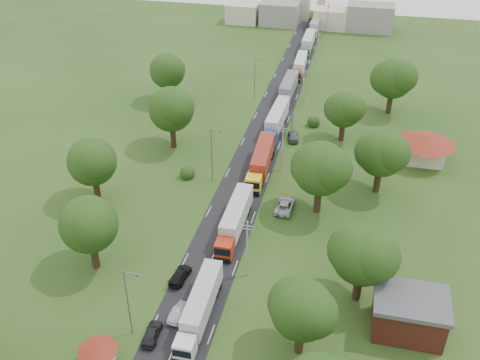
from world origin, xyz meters
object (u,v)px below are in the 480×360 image
(info_sign, at_px, (292,121))
(truck_0, at_px, (200,306))
(car_lane_front, at_px, (152,333))
(car_lane_mid, at_px, (179,312))
(guard_booth, at_px, (98,352))

(info_sign, relative_size, truck_0, 0.29)
(car_lane_front, bearing_deg, truck_0, -142.62)
(info_sign, xyz_separation_m, car_lane_mid, (-6.20, -51.11, -2.33))
(guard_booth, xyz_separation_m, car_lane_front, (4.20, 5.00, -1.45))
(car_lane_front, xyz_separation_m, car_lane_mid, (2.00, 3.89, -0.04))
(info_sign, height_order, car_lane_mid, info_sign)
(guard_booth, bearing_deg, car_lane_mid, 55.11)
(guard_booth, relative_size, truck_0, 0.32)
(info_sign, bearing_deg, guard_booth, -101.68)
(guard_booth, height_order, info_sign, info_sign)
(info_sign, xyz_separation_m, truck_0, (-3.51, -50.84, -0.96))
(info_sign, bearing_deg, car_lane_mid, -96.92)
(truck_0, relative_size, car_lane_mid, 3.43)
(info_sign, distance_m, car_lane_front, 55.65)
(car_lane_mid, bearing_deg, info_sign, -90.40)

